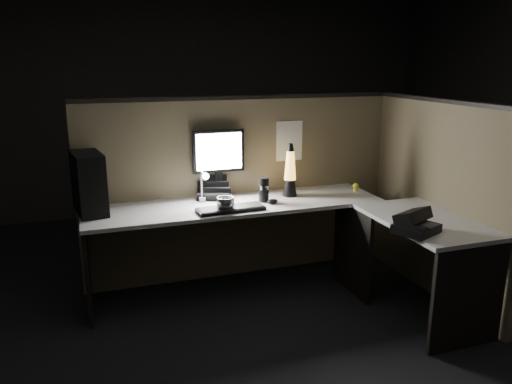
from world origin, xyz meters
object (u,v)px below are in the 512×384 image
object	(u,v)px
lava_lamp	(290,174)
pc_tower	(89,183)
desk_phone	(415,223)
keyboard	(231,209)
monitor	(219,157)

from	to	relation	value
lava_lamp	pc_tower	bearing A→B (deg)	178.19
desk_phone	keyboard	bearing A→B (deg)	116.20
keyboard	desk_phone	distance (m)	1.30
lava_lamp	desk_phone	bearing A→B (deg)	-68.54
lava_lamp	desk_phone	world-z (taller)	lava_lamp
pc_tower	keyboard	size ratio (longest dim) A/B	0.88
keyboard	desk_phone	bearing A→B (deg)	-43.24
monitor	desk_phone	distance (m)	1.61
pc_tower	monitor	distance (m)	1.02
keyboard	desk_phone	world-z (taller)	desk_phone
monitor	lava_lamp	world-z (taller)	monitor
keyboard	desk_phone	size ratio (longest dim) A/B	1.54
lava_lamp	keyboard	bearing A→B (deg)	-156.73
monitor	desk_phone	world-z (taller)	monitor
monitor	keyboard	xyz separation A→B (m)	(-0.03, -0.43, -0.31)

